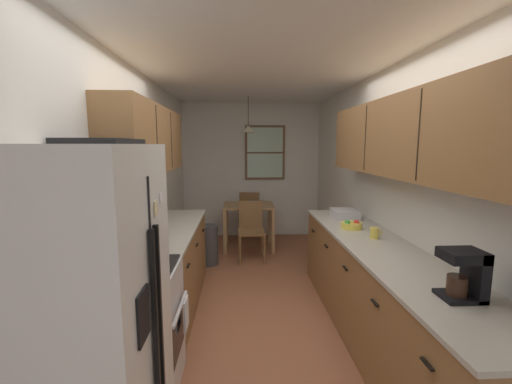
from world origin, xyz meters
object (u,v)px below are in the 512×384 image
object	(u,v)px
dining_chair_near	(251,227)
fruit_bowl	(352,225)
refrigerator	(83,334)
dining_chair_far	(250,213)
stove_range	(132,330)
dining_table	(249,212)
trash_bin	(208,245)
storage_canister	(147,240)
coffee_maker	(466,273)
mug_by_coffeemaker	(375,233)
table_serving_bowl	(252,203)
microwave_over_range	(105,165)
dish_rack	(344,214)

from	to	relation	value
dining_chair_near	fruit_bowl	world-z (taller)	fruit_bowl
refrigerator	dining_chair_far	bearing A→B (deg)	78.59
stove_range	dining_chair_far	size ratio (longest dim) A/B	1.22
dining_table	trash_bin	size ratio (longest dim) A/B	1.43
storage_canister	coffee_maker	size ratio (longest dim) A/B	0.58
mug_by_coffeemaker	table_serving_bowl	size ratio (longest dim) A/B	0.67
trash_bin	storage_canister	bearing A→B (deg)	-98.23
dining_chair_far	table_serving_bowl	xyz separation A→B (m)	(0.02, -0.58, 0.29)
refrigerator	coffee_maker	world-z (taller)	refrigerator
stove_range	dining_table	bearing A→B (deg)	74.58
coffee_maker	table_serving_bowl	xyz separation A→B (m)	(-1.06, 3.81, -0.26)
dining_chair_near	trash_bin	distance (m)	0.71
trash_bin	table_serving_bowl	bearing A→B (deg)	47.69
dining_chair_near	storage_canister	xyz separation A→B (m)	(-0.95, -2.27, 0.48)
stove_range	fruit_bowl	distance (m)	2.28
dining_table	coffee_maker	world-z (taller)	coffee_maker
dining_table	storage_canister	bearing A→B (deg)	-108.03
stove_range	fruit_bowl	world-z (taller)	stove_range
microwave_over_range	trash_bin	world-z (taller)	microwave_over_range
dining_chair_far	coffee_maker	world-z (taller)	coffee_maker
microwave_over_range	coffee_maker	xyz separation A→B (m)	(2.16, -0.49, -0.59)
stove_range	dining_table	size ratio (longest dim) A/B	1.31
storage_canister	fruit_bowl	size ratio (longest dim) A/B	0.75
storage_canister	stove_range	bearing A→B (deg)	-89.35
dining_chair_near	coffee_maker	world-z (taller)	coffee_maker
dining_table	dining_chair_far	world-z (taller)	dining_chair_far
dish_rack	storage_canister	bearing A→B (deg)	-151.17
dining_chair_far	dish_rack	size ratio (longest dim) A/B	2.65
table_serving_bowl	dish_rack	bearing A→B (deg)	-58.87
dining_chair_near	refrigerator	bearing A→B (deg)	-104.67
dining_chair_far	dining_chair_near	bearing A→B (deg)	-90.99
table_serving_bowl	storage_canister	bearing A→B (deg)	-109.23
dining_chair_far	table_serving_bowl	distance (m)	0.65
dining_chair_far	dining_table	bearing A→B (deg)	-94.21
dining_chair_far	fruit_bowl	world-z (taller)	fruit_bowl
refrigerator	trash_bin	world-z (taller)	refrigerator
microwave_over_range	fruit_bowl	xyz separation A→B (m)	(2.05, 1.11, -0.70)
dining_table	dining_chair_far	xyz separation A→B (m)	(0.04, 0.57, -0.12)
dining_table	dish_rack	xyz separation A→B (m)	(1.10, -1.73, 0.33)
microwave_over_range	dining_table	distance (m)	3.63
refrigerator	coffee_maker	distance (m)	2.04
refrigerator	dining_chair_far	size ratio (longest dim) A/B	1.97
trash_bin	mug_by_coffeemaker	bearing A→B (deg)	-46.63
microwave_over_range	mug_by_coffeemaker	xyz separation A→B (m)	(2.14, 0.73, -0.68)
stove_range	trash_bin	bearing A→B (deg)	83.46
microwave_over_range	storage_canister	world-z (taller)	microwave_over_range
dining_chair_far	coffee_maker	xyz separation A→B (m)	(1.08, -4.39, 0.55)
dining_chair_far	coffee_maker	distance (m)	4.56
dining_chair_near	dish_rack	distance (m)	1.65
dining_chair_far	coffee_maker	size ratio (longest dim) A/B	3.16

